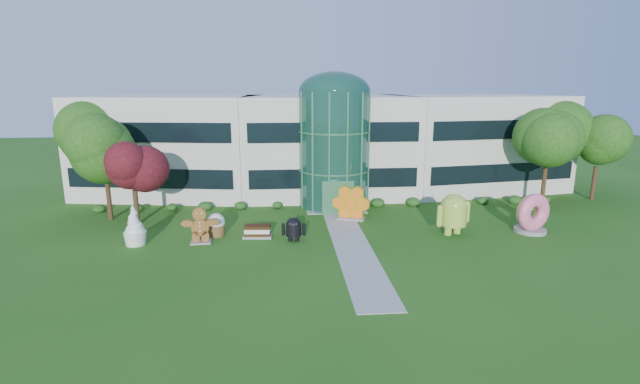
{
  "coord_description": "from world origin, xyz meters",
  "views": [
    {
      "loc": [
        -4.51,
        -27.28,
        10.37
      ],
      "look_at": [
        -1.72,
        6.0,
        2.6
      ],
      "focal_mm": 26.0,
      "sensor_mm": 36.0,
      "label": 1
    }
  ],
  "objects_px": {
    "android_green": "(454,211)",
    "android_black": "(294,227)",
    "gingerbread": "(200,225)",
    "donut": "(532,213)"
  },
  "relations": [
    {
      "from": "gingerbread",
      "to": "android_black",
      "type": "bearing_deg",
      "value": -5.55
    },
    {
      "from": "android_black",
      "to": "gingerbread",
      "type": "relative_size",
      "value": 0.71
    },
    {
      "from": "android_green",
      "to": "android_black",
      "type": "distance_m",
      "value": 11.34
    },
    {
      "from": "android_green",
      "to": "android_black",
      "type": "xyz_separation_m",
      "value": [
        -11.3,
        -0.6,
        -0.73
      ]
    },
    {
      "from": "android_green",
      "to": "donut",
      "type": "bearing_deg",
      "value": -21.42
    },
    {
      "from": "donut",
      "to": "gingerbread",
      "type": "relative_size",
      "value": 1.07
    },
    {
      "from": "donut",
      "to": "gingerbread",
      "type": "distance_m",
      "value": 23.26
    },
    {
      "from": "android_black",
      "to": "gingerbread",
      "type": "bearing_deg",
      "value": -176.18
    },
    {
      "from": "donut",
      "to": "android_green",
      "type": "bearing_deg",
      "value": 162.12
    },
    {
      "from": "android_black",
      "to": "android_green",
      "type": "bearing_deg",
      "value": 8.38
    }
  ]
}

